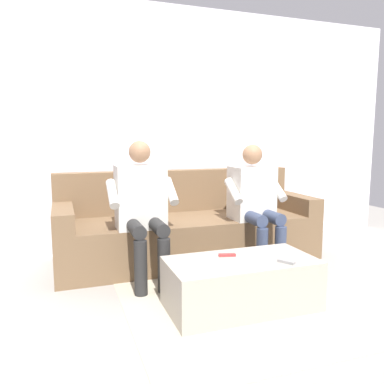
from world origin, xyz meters
TOP-DOWN VIEW (x-y plane):
  - ground_plane at (0.00, 0.60)m, footprint 8.00×8.00m
  - back_wall at (0.00, -0.61)m, footprint 5.39×0.06m
  - couch at (0.00, -0.13)m, footprint 2.47×0.86m
  - coffee_table at (0.00, 1.06)m, footprint 1.03×0.52m
  - person_left_seated at (-0.53, 0.26)m, footprint 0.53×0.57m
  - person_right_seated at (0.53, 0.29)m, footprint 0.56×0.58m
  - remote_gray at (-0.25, 1.22)m, footprint 0.09×0.12m
  - remote_red at (0.06, 0.96)m, footprint 0.12×0.06m
  - floor_rug at (0.00, 0.92)m, footprint 1.57×1.81m

SIDE VIEW (x-z plane):
  - ground_plane at x=0.00m, z-range 0.00..0.00m
  - floor_rug at x=0.00m, z-range 0.00..0.01m
  - coffee_table at x=0.00m, z-range 0.00..0.35m
  - couch at x=0.00m, z-range -0.14..0.71m
  - remote_red at x=0.06m, z-range 0.35..0.36m
  - remote_gray at x=-0.25m, z-range 0.35..0.36m
  - person_left_seated at x=-0.53m, z-range 0.07..1.19m
  - person_right_seated at x=0.53m, z-range 0.07..1.22m
  - back_wall at x=0.00m, z-range 0.00..2.53m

